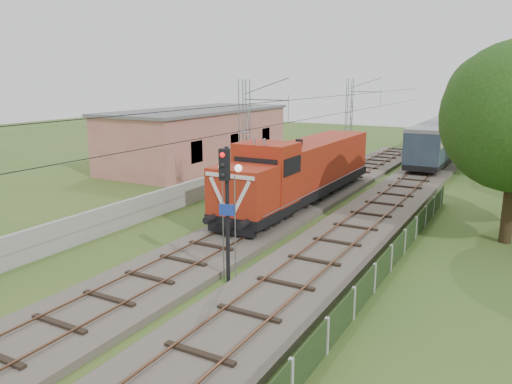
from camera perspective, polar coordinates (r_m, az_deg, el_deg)
The scene contains 11 objects.
ground at distance 21.14m, azimuth -10.86°, elevation -9.83°, with size 140.00×140.00×0.00m, color #355921.
track_main at distance 26.46m, azimuth -1.14°, elevation -4.46°, with size 4.20×70.00×0.45m.
track_side at distance 36.53m, azimuth 16.14°, elevation -0.08°, with size 4.20×80.00×0.45m.
catenary at distance 31.31m, azimuth -1.25°, elevation 5.52°, with size 3.31×70.00×8.00m.
boundary_wall at distance 33.80m, azimuth -6.43°, elevation 0.31°, with size 0.25×40.00×1.50m, color #9E9E99.
station_building at distance 48.00m, azimuth -6.49°, elevation 6.34°, with size 8.40×20.40×5.22m.
fence at distance 19.90m, azimuth 13.34°, elevation -9.57°, with size 0.12×32.00×1.20m.
locomotive at distance 32.15m, azimuth 5.25°, elevation 2.53°, with size 3.12×17.81×4.52m.
coach_rake at distance 85.28m, azimuth 24.03°, elevation 8.06°, with size 2.93×87.33×3.38m.
signal_post at distance 19.19m, azimuth -3.47°, elevation 0.02°, with size 0.60×0.48×5.55m.
tree_c at distance 45.71m, azimuth 26.92°, elevation 8.58°, with size 7.06×6.72×9.15m.
Camera 1 is at (12.71, -14.81, 8.11)m, focal length 35.00 mm.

